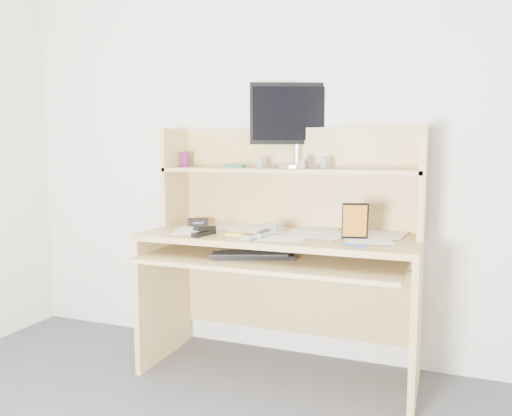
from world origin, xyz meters
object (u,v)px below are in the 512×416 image
(keyboard, at_px, (253,255))
(tv_remote, at_px, (264,233))
(game_case, at_px, (355,221))
(desk, at_px, (284,242))
(monitor, at_px, (298,123))

(keyboard, xyz_separation_m, tv_remote, (0.04, 0.05, 0.10))
(game_case, bearing_deg, desk, 147.85)
(tv_remote, bearing_deg, game_case, 11.94)
(keyboard, relative_size, monitor, 0.84)
(keyboard, height_order, game_case, game_case)
(tv_remote, distance_m, monitor, 0.68)
(keyboard, xyz_separation_m, monitor, (0.10, 0.43, 0.66))
(desk, distance_m, keyboard, 0.25)
(tv_remote, height_order, game_case, game_case)
(monitor, bearing_deg, game_case, -63.57)
(keyboard, relative_size, tv_remote, 2.44)
(desk, xyz_separation_m, keyboard, (-0.08, -0.23, -0.03))
(desk, distance_m, game_case, 0.44)
(game_case, bearing_deg, tv_remote, 172.78)
(desk, bearing_deg, tv_remote, -104.78)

